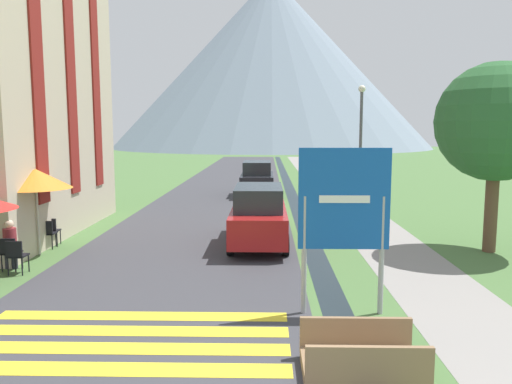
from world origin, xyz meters
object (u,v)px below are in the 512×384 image
at_px(cafe_umbrella_middle_orange, 36,179).
at_px(tree_by_path, 496,122).
at_px(cafe_chair_far_right, 51,229).
at_px(cafe_chair_near_left, 16,254).
at_px(cafe_chair_far_left, 47,232).
at_px(person_seated_far, 10,242).
at_px(streetlamp, 361,140).
at_px(road_sign, 344,211).
at_px(parked_car_near, 259,215).
at_px(cafe_chair_near_right, 10,251).
at_px(footbridge, 362,359).
at_px(parked_car_far, 257,178).

relative_size(cafe_umbrella_middle_orange, tree_by_path, 0.45).
xyz_separation_m(cafe_chair_far_right, cafe_chair_near_left, (0.46, -3.03, 0.00)).
bearing_deg(cafe_chair_far_right, cafe_chair_far_left, -77.28).
xyz_separation_m(cafe_chair_far_right, person_seated_far, (0.05, -2.50, 0.18)).
bearing_deg(cafe_umbrella_middle_orange, streetlamp, 31.68).
height_order(road_sign, parked_car_near, road_sign).
xyz_separation_m(person_seated_far, streetlamp, (10.15, 7.62, 2.39)).
relative_size(parked_car_near, person_seated_far, 3.53).
distance_m(cafe_chair_near_right, cafe_chair_far_right, 2.75).
xyz_separation_m(footbridge, cafe_chair_near_left, (-7.41, 4.80, 0.29)).
xyz_separation_m(footbridge, cafe_chair_near_right, (-7.71, 5.09, 0.29)).
xyz_separation_m(parked_car_far, cafe_chair_near_right, (-5.84, -14.60, -0.40)).
bearing_deg(cafe_chair_far_right, cafe_chair_near_right, -82.50).
height_order(parked_car_far, cafe_chair_far_left, parked_car_far).
relative_size(road_sign, person_seated_far, 2.53).
bearing_deg(parked_car_near, tree_by_path, -6.02).
distance_m(parked_car_near, cafe_chair_near_left, 6.69).
bearing_deg(cafe_chair_near_left, parked_car_far, 54.15).
relative_size(cafe_chair_far_left, cafe_chair_near_right, 1.00).
distance_m(cafe_chair_far_left, tree_by_path, 13.25).
distance_m(parked_car_far, tree_by_path, 14.38).
bearing_deg(road_sign, streetlamp, 77.97).
xyz_separation_m(road_sign, streetlamp, (2.25, 10.57, 1.10)).
relative_size(road_sign, cafe_chair_near_right, 3.72).
bearing_deg(footbridge, parked_car_near, 101.18).
bearing_deg(cafe_chair_near_right, cafe_chair_far_right, 119.04).
distance_m(parked_car_near, cafe_chair_far_left, 6.26).
height_order(road_sign, tree_by_path, tree_by_path).
distance_m(cafe_chair_far_right, person_seated_far, 2.51).
height_order(road_sign, streetlamp, streetlamp).
xyz_separation_m(cafe_chair_far_right, streetlamp, (10.20, 5.12, 2.57)).
bearing_deg(road_sign, tree_by_path, 45.15).
relative_size(parked_car_near, tree_by_path, 0.82).
bearing_deg(streetlamp, road_sign, -102.03).
bearing_deg(person_seated_far, cafe_chair_near_left, -52.06).
xyz_separation_m(parked_car_far, cafe_chair_near_left, (-5.54, -14.89, -0.40)).
xyz_separation_m(cafe_chair_near_right, tree_by_path, (12.77, 2.31, 3.18)).
bearing_deg(cafe_chair_near_right, tree_by_path, 35.94).
bearing_deg(person_seated_far, cafe_chair_near_right, -65.99).
relative_size(parked_car_far, tree_by_path, 0.79).
bearing_deg(tree_by_path, streetlamp, 116.12).
bearing_deg(cafe_chair_near_left, footbridge, -48.41).
bearing_deg(person_seated_far, streetlamp, 36.91).
bearing_deg(parked_car_near, parked_car_far, 91.33).
height_order(footbridge, cafe_umbrella_middle_orange, cafe_umbrella_middle_orange).
bearing_deg(person_seated_far, parked_car_far, 67.49).
bearing_deg(cafe_chair_far_right, footbridge, -40.71).
relative_size(parked_car_far, cafe_chair_near_right, 5.01).
bearing_deg(cafe_chair_far_left, road_sign, -43.93).
bearing_deg(cafe_umbrella_middle_orange, cafe_chair_near_left, -80.28).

